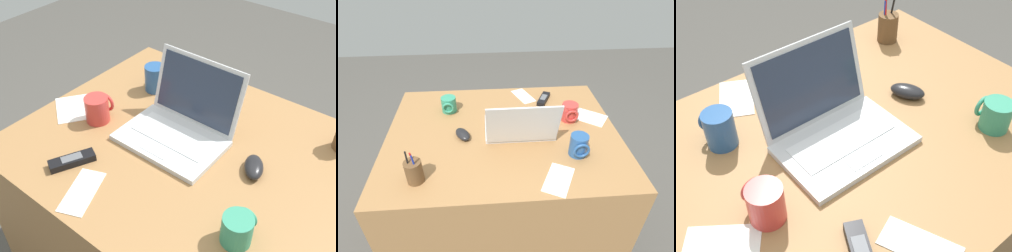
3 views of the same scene
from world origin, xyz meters
TOP-DOWN VIEW (x-y plane):
  - desk at (0.00, 0.00)m, footprint 1.18×0.92m
  - laptop at (-0.08, 0.03)m, footprint 0.35×0.30m
  - computer_mouse at (0.20, 0.03)m, footprint 0.10×0.12m
  - coffee_mug_white at (0.29, -0.22)m, footprint 0.08×0.09m
  - coffee_mug_tall at (-0.37, -0.08)m, footprint 0.09×0.10m
  - coffee_mug_spare at (-0.33, 0.21)m, footprint 0.08×0.09m
  - cordless_phone at (-0.27, -0.29)m, footprint 0.10×0.15m
  - paper_note_near_laptop at (-0.21, 0.36)m, footprint 0.17×0.20m
  - paper_note_left at (-0.15, -0.35)m, footprint 0.14×0.19m
  - paper_note_right at (-0.49, -0.09)m, footprint 0.21×0.20m

SIDE VIEW (x-z plane):
  - desk at x=0.00m, z-range 0.00..0.74m
  - paper_note_near_laptop at x=-0.21m, z-range 0.74..0.74m
  - paper_note_left at x=-0.15m, z-range 0.74..0.74m
  - paper_note_right at x=-0.49m, z-range 0.74..0.74m
  - cordless_phone at x=-0.27m, z-range 0.74..0.76m
  - computer_mouse at x=0.20m, z-range 0.74..0.78m
  - coffee_mug_white at x=0.29m, z-range 0.74..0.83m
  - coffee_mug_tall at x=-0.37m, z-range 0.74..0.84m
  - laptop at x=-0.08m, z-range 0.67..0.91m
  - coffee_mug_spare at x=-0.33m, z-range 0.74..0.84m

